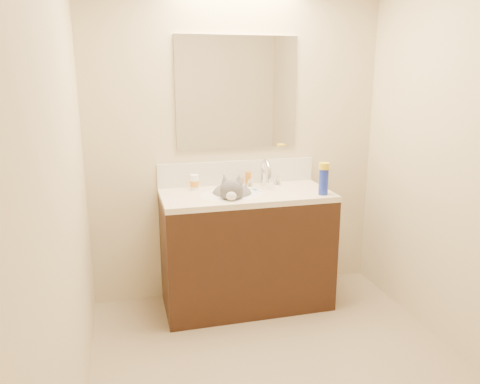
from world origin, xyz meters
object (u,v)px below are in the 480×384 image
vanity_cabinet (246,252)px  basin (231,204)px  amber_bottle (248,179)px  pill_bottle (194,182)px  spray_can (323,182)px  faucet (265,175)px  cat (232,197)px  silver_jar (240,182)px

vanity_cabinet → basin: basin is taller
amber_bottle → pill_bottle: bearing=-174.6°
basin → spray_can: (0.62, -0.16, 0.16)m
faucet → cat: size_ratio=0.62×
faucet → pill_bottle: (-0.52, 0.03, -0.03)m
spray_can → cat: bearing=163.6°
faucet → spray_can: (0.32, -0.32, 0.00)m
basin → faucet: 0.38m
basin → silver_jar: bearing=62.7°
vanity_cabinet → pill_bottle: pill_bottle is taller
basin → faucet: faucet is taller
faucet → spray_can: faucet is taller
cat → spray_can: bearing=-1.8°
vanity_cabinet → cat: 0.44m
vanity_cabinet → amber_bottle: bearing=71.0°
faucet → silver_jar: bearing=155.1°
amber_bottle → spray_can: 0.58m
faucet → silver_jar: size_ratio=5.00×
cat → amber_bottle: bearing=64.8°
basin → silver_jar: silver_jar is taller
faucet → amber_bottle: (-0.11, 0.07, -0.03)m
basin → pill_bottle: 0.32m
basin → pill_bottle: pill_bottle is taller
cat → silver_jar: bearing=77.9°
pill_bottle → amber_bottle: (0.41, 0.04, -0.00)m
vanity_cabinet → cat: bearing=-175.9°
silver_jar → cat: bearing=-116.8°
pill_bottle → amber_bottle: size_ratio=1.08×
spray_can → faucet: bearing=134.8°
cat → amber_bottle: 0.29m
faucet → pill_bottle: bearing=177.0°
amber_bottle → basin: bearing=-129.2°
faucet → spray_can: bearing=-45.2°
silver_jar → spray_can: bearing=-39.3°
faucet → vanity_cabinet: bearing=-142.7°
basin → cat: cat is taller
basin → spray_can: 0.66m
basin → cat: (0.01, 0.02, 0.04)m
cat → amber_bottle: size_ratio=4.34×
basin → faucet: bearing=29.1°
cat → basin: bearing=-107.7°
spray_can → basin: bearing=165.8°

